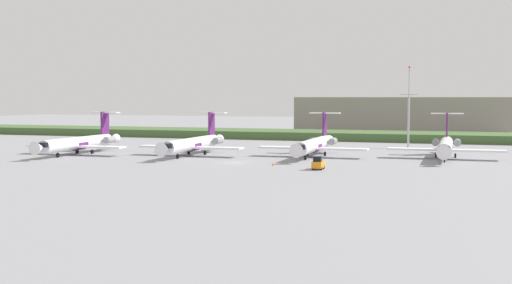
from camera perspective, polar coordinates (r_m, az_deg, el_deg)
The scene contains 10 objects.
ground_plane at distance 149.00m, azimuth 1.92°, elevation -0.73°, with size 500.00×500.00×0.00m, color gray.
grass_berm at distance 190.39m, azimuth 5.43°, elevation 0.64°, with size 320.00×20.00×2.32m, color #426033.
regional_jet_nearest at distance 143.37m, azimuth -15.47°, elevation -0.04°, with size 22.81×31.00×9.00m.
regional_jet_second at distance 136.21m, azimuth -5.60°, elevation -0.12°, with size 22.81×31.00×9.00m.
regional_jet_third at distance 133.39m, azimuth 5.23°, elevation -0.21°, with size 22.81×31.00×9.00m.
regional_jet_fourth at distance 134.34m, azimuth 16.58°, elevation -0.33°, with size 22.81×31.00×9.00m.
antenna_mast at distance 159.78m, azimuth 13.48°, elevation 2.47°, with size 4.40×0.50×19.88m.
distant_hangar at distance 222.69m, azimuth 12.94°, elevation 2.33°, with size 69.11×27.53×12.35m, color gray.
baggage_tug at distance 109.47m, azimuth 5.57°, elevation -1.94°, with size 1.72×3.20×2.30m.
safety_cone_front_marker at distance 115.10m, azimuth 1.54°, elevation -1.99°, with size 0.44×0.44×0.55m, color orange.
Camera 1 is at (40.35, -112.90, 12.32)m, focal length 44.78 mm.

